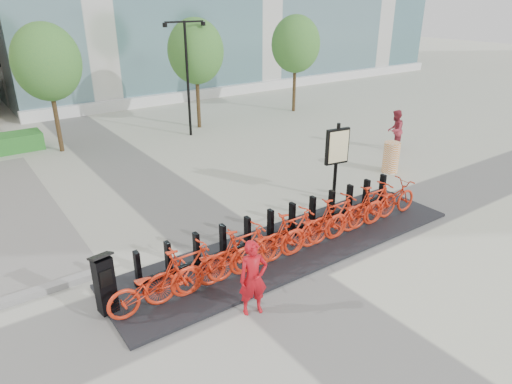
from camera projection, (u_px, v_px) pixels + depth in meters
ground at (258, 268)px, 10.83m from camera, size 120.00×120.00×0.00m
tree_1 at (47, 62)px, 17.61m from camera, size 2.60×2.60×5.10m
tree_2 at (196, 51)px, 21.06m from camera, size 2.60×2.60×5.10m
tree_3 at (296, 44)px, 24.24m from camera, size 2.60×2.60×5.10m
streetlamp at (187, 66)px, 19.96m from camera, size 2.00×0.20×5.00m
dock_pad at (292, 246)px, 11.72m from camera, size 9.60×2.40×0.08m
dock_rail_posts at (283, 222)px, 11.93m from camera, size 8.02×0.50×0.85m
bike_0 at (154, 285)px, 9.17m from camera, size 2.00×0.70×1.05m
bike_1 at (186, 271)px, 9.53m from camera, size 1.94×0.55×1.17m
bike_2 at (216, 263)px, 9.93m from camera, size 2.00×0.70×1.05m
bike_3 at (244, 250)px, 10.29m from camera, size 1.94×0.55×1.17m
bike_4 at (269, 244)px, 10.70m from camera, size 2.00×0.70×1.05m
bike_5 at (293, 233)px, 11.06m from camera, size 1.94×0.55×1.17m
bike_6 at (315, 227)px, 11.46m from camera, size 2.00×0.70×1.05m
bike_7 at (336, 218)px, 11.82m from camera, size 1.94×0.55×1.17m
bike_8 at (355, 213)px, 12.22m from camera, size 2.00×0.70×1.05m
bike_9 at (373, 204)px, 12.58m from camera, size 1.94×0.55×1.17m
bike_10 at (390, 200)px, 12.99m from camera, size 2.00×0.70×1.05m
kiosk at (105, 284)px, 8.99m from camera, size 0.46×0.41×1.36m
worker_red at (253, 278)px, 9.03m from camera, size 0.67×0.54×1.62m
pedestrian at (395, 130)px, 18.88m from camera, size 1.01×0.93×1.68m
construction_barrel at (391, 157)px, 16.57m from camera, size 0.75×0.75×1.12m
map_sign at (337, 150)px, 13.95m from camera, size 0.81×0.25×2.45m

